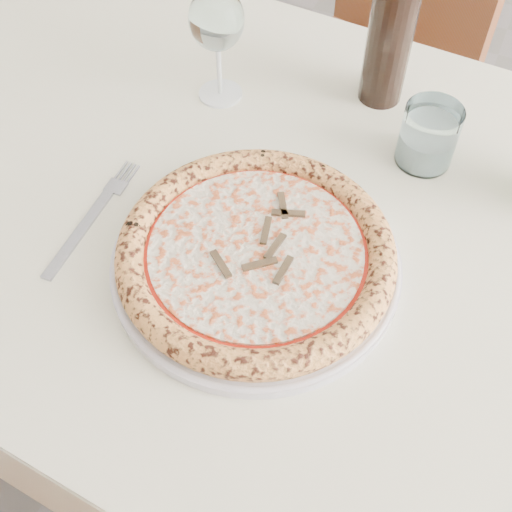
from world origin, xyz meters
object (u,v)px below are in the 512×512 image
object	(u,v)px
dining_table	(286,252)
tumbler	(428,139)
pizza	(256,253)
wine_bottle	(391,31)
plate	(256,262)
chair_far	(387,36)
wine_glass	(217,22)

from	to	relation	value
dining_table	tumbler	distance (m)	0.24
dining_table	pizza	world-z (taller)	pizza
dining_table	wine_bottle	size ratio (longest dim) A/B	5.71
plate	wine_bottle	xyz separation A→B (m)	(0.04, 0.35, 0.10)
chair_far	wine_glass	distance (m)	0.68
pizza	wine_bottle	distance (m)	0.37
wine_glass	tumbler	distance (m)	0.32
dining_table	pizza	xyz separation A→B (m)	(-0.00, -0.10, 0.12)
pizza	wine_glass	bearing A→B (deg)	123.51
dining_table	plate	xyz separation A→B (m)	(-0.00, -0.10, 0.10)
dining_table	plate	world-z (taller)	plate
wine_glass	wine_bottle	distance (m)	0.23
chair_far	wine_glass	world-z (taller)	chair_far
chair_far	wine_bottle	xyz separation A→B (m)	(0.10, -0.48, 0.33)
wine_glass	pizza	bearing A→B (deg)	-56.49
dining_table	tumbler	bearing A→B (deg)	49.54
tumbler	pizza	bearing A→B (deg)	-117.29
plate	pizza	world-z (taller)	pizza
tumbler	wine_bottle	xyz separation A→B (m)	(-0.09, 0.10, 0.07)
tumbler	wine_glass	bearing A→B (deg)	178.10
plate	wine_bottle	size ratio (longest dim) A/B	1.33
pizza	tumbler	size ratio (longest dim) A/B	3.84
wine_glass	tumbler	bearing A→B (deg)	-1.90
tumbler	wine_bottle	distance (m)	0.15
tumbler	plate	bearing A→B (deg)	-117.29
wine_glass	wine_bottle	size ratio (longest dim) A/B	0.66
plate	pizza	bearing A→B (deg)	-163.78
dining_table	pizza	bearing A→B (deg)	-90.00
dining_table	chair_far	bearing A→B (deg)	94.51
plate	wine_glass	xyz separation A→B (m)	(-0.17, 0.26, 0.11)
dining_table	plate	bearing A→B (deg)	-90.00
pizza	dining_table	bearing A→B (deg)	90.00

